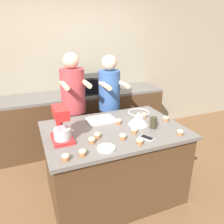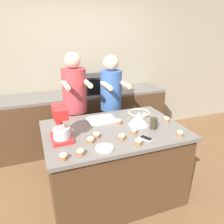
{
  "view_description": "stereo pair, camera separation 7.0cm",
  "coord_description": "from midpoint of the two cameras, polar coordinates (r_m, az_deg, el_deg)",
  "views": [
    {
      "loc": [
        -0.87,
        -2.05,
        1.92
      ],
      "look_at": [
        0.0,
        0.05,
        1.06
      ],
      "focal_mm": 35.0,
      "sensor_mm": 36.0,
      "label": 1
    },
    {
      "loc": [
        -0.8,
        -2.07,
        1.92
      ],
      "look_at": [
        0.0,
        0.05,
        1.06
      ],
      "focal_mm": 35.0,
      "sensor_mm": 36.0,
      "label": 2
    }
  ],
  "objects": [
    {
      "name": "cupcake_1",
      "position": [
        1.97,
        -7.19,
        -10.29
      ],
      "size": [
        0.07,
        0.07,
        0.06
      ],
      "color": "#9E6038",
      "rests_on": "island_counter"
    },
    {
      "name": "cupcake_7",
      "position": [
        2.34,
        6.61,
        -4.91
      ],
      "size": [
        0.07,
        0.07,
        0.06
      ],
      "color": "#9E6038",
      "rests_on": "island_counter"
    },
    {
      "name": "cupcake_10",
      "position": [
        2.56,
        2.54,
        -2.47
      ],
      "size": [
        0.07,
        0.07,
        0.06
      ],
      "color": "#9E6038",
      "rests_on": "island_counter"
    },
    {
      "name": "cupcake_4",
      "position": [
        2.78,
        9.28,
        -0.8
      ],
      "size": [
        0.07,
        0.07,
        0.06
      ],
      "color": "#9E6038",
      "rests_on": "island_counter"
    },
    {
      "name": "stand_mixer",
      "position": [
        2.21,
        -12.37,
        -3.39
      ],
      "size": [
        0.2,
        0.3,
        0.35
      ],
      "color": "red",
      "rests_on": "island_counter"
    },
    {
      "name": "baking_tray",
      "position": [
        2.65,
        -2.01,
        -1.93
      ],
      "size": [
        0.34,
        0.24,
        0.04
      ],
      "color": "silver",
      "rests_on": "island_counter"
    },
    {
      "name": "mixing_bowl",
      "position": [
        2.55,
        7.8,
        -1.55
      ],
      "size": [
        0.25,
        0.25,
        0.16
      ],
      "color": "#BCBCC1",
      "rests_on": "island_counter"
    },
    {
      "name": "cupcake_8",
      "position": [
        2.14,
        7.9,
        -7.65
      ],
      "size": [
        0.07,
        0.07,
        0.06
      ],
      "color": "#9E6038",
      "rests_on": "island_counter"
    },
    {
      "name": "cupcake_3",
      "position": [
        2.25,
        -3.16,
        -5.99
      ],
      "size": [
        0.07,
        0.07,
        0.06
      ],
      "color": "#9E6038",
      "rests_on": "island_counter"
    },
    {
      "name": "ground_plane",
      "position": [
        2.94,
        1.12,
        -20.19
      ],
      "size": [
        16.0,
        16.0,
        0.0
      ],
      "primitive_type": "plane",
      "color": "brown"
    },
    {
      "name": "drinking_glass",
      "position": [
        2.48,
        11.61,
        -2.88
      ],
      "size": [
        0.08,
        0.08,
        0.13
      ],
      "color": "#332D1E",
      "rests_on": "island_counter"
    },
    {
      "name": "cupcake_6",
      "position": [
        2.21,
        3.52,
        -6.42
      ],
      "size": [
        0.07,
        0.07,
        0.06
      ],
      "color": "#9E6038",
      "rests_on": "island_counter"
    },
    {
      "name": "person_left",
      "position": [
        3.08,
        -8.82,
        0.57
      ],
      "size": [
        0.34,
        0.5,
        1.66
      ],
      "color": "brown",
      "rests_on": "ground_plane"
    },
    {
      "name": "microwave_oven",
      "position": [
        3.7,
        -3.1,
        7.42
      ],
      "size": [
        0.53,
        0.4,
        0.29
      ],
      "color": "black",
      "rests_on": "back_counter"
    },
    {
      "name": "cupcake_5",
      "position": [
        1.93,
        -11.54,
        -11.27
      ],
      "size": [
        0.07,
        0.07,
        0.06
      ],
      "color": "#9E6038",
      "rests_on": "island_counter"
    },
    {
      "name": "person_right",
      "position": [
        3.23,
        0.39,
        1.35
      ],
      "size": [
        0.32,
        0.49,
        1.61
      ],
      "color": "brown",
      "rests_on": "ground_plane"
    },
    {
      "name": "cupcake_2",
      "position": [
        2.71,
        14.84,
        -1.82
      ],
      "size": [
        0.07,
        0.07,
        0.06
      ],
      "color": "#9E6038",
      "rests_on": "island_counter"
    },
    {
      "name": "cell_phone",
      "position": [
        2.26,
        9.75,
        -6.77
      ],
      "size": [
        0.13,
        0.16,
        0.01
      ],
      "color": "silver",
      "rests_on": "island_counter"
    },
    {
      "name": "back_counter",
      "position": [
        3.83,
        -6.48,
        -1.84
      ],
      "size": [
        2.8,
        0.6,
        0.93
      ],
      "color": "#4C331E",
      "rests_on": "ground_plane"
    },
    {
      "name": "island_counter",
      "position": [
        2.67,
        1.19,
        -12.95
      ],
      "size": [
        1.55,
        1.07,
        0.88
      ],
      "color": "#4C331E",
      "rests_on": "ground_plane"
    },
    {
      "name": "back_wall",
      "position": [
        3.92,
        -8.32,
        12.05
      ],
      "size": [
        10.0,
        0.06,
        2.7
      ],
      "color": "gray",
      "rests_on": "ground_plane"
    },
    {
      "name": "small_plate",
      "position": [
        2.05,
        -0.93,
        -9.42
      ],
      "size": [
        0.17,
        0.17,
        0.02
      ],
      "color": "beige",
      "rests_on": "island_counter"
    },
    {
      "name": "cupcake_9",
      "position": [
        2.16,
        -4.63,
        -7.24
      ],
      "size": [
        0.07,
        0.07,
        0.06
      ],
      "color": "#9E6038",
      "rests_on": "island_counter"
    },
    {
      "name": "cupcake_0",
      "position": [
        2.39,
        18.18,
        -5.31
      ],
      "size": [
        0.07,
        0.07,
        0.06
      ],
      "color": "#9E6038",
      "rests_on": "island_counter"
    }
  ]
}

